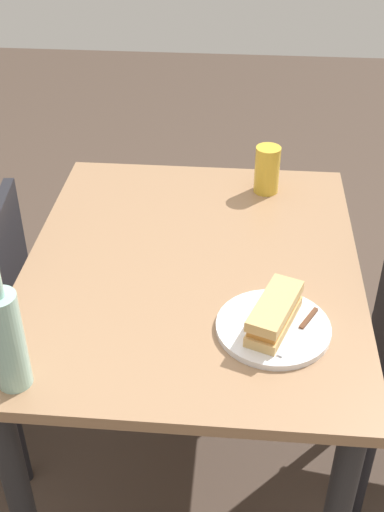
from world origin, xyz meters
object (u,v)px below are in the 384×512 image
baguette_sandwich_near (275,313)px  knife_near (301,329)px  beer_glass (267,170)px  dining_table (192,301)px  water_bottle (6,338)px  plate_near (273,328)px

baguette_sandwich_near → knife_near: (0.01, 0.06, -0.03)m
baguette_sandwich_near → beer_glass: 0.62m
dining_table → water_bottle: size_ratio=3.51×
plate_near → baguette_sandwich_near: bearing=-153.4°
water_bottle → plate_near: bearing=111.1°
dining_table → plate_near: plate_near is taller
knife_near → beer_glass: size_ratio=1.15×
baguette_sandwich_near → knife_near: bearing=80.3°
plate_near → beer_glass: bearing=-178.8°
dining_table → plate_near: (0.24, 0.20, 0.13)m
dining_table → baguette_sandwich_near: 0.36m
water_bottle → beer_glass: (-0.82, 0.51, -0.05)m
knife_near → beer_glass: bearing=-173.5°
plate_near → beer_glass: size_ratio=1.79×
baguette_sandwich_near → knife_near: size_ratio=1.23×
baguette_sandwich_near → knife_near: baguette_sandwich_near is taller
plate_near → beer_glass: (-0.62, -0.01, 0.06)m
plate_near → beer_glass: 0.63m
water_bottle → beer_glass: 0.97m
plate_near → beer_glass: beer_glass is taller
knife_near → beer_glass: 0.64m
knife_near → plate_near: bearing=-99.7°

